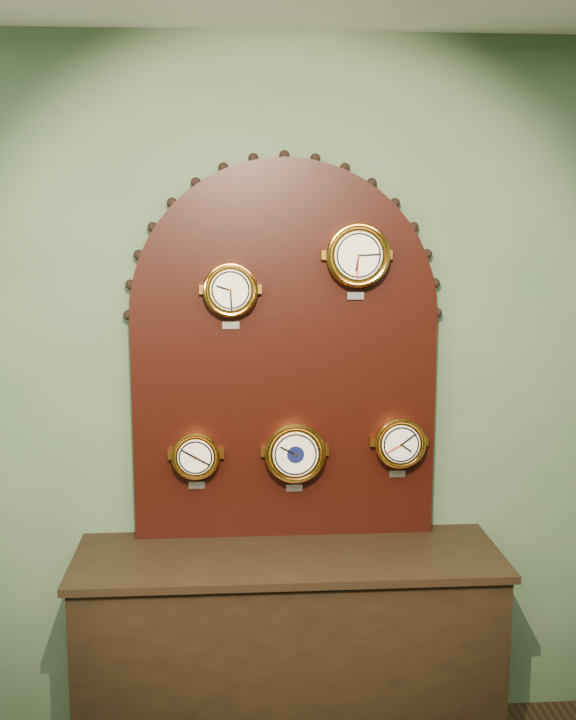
{
  "coord_description": "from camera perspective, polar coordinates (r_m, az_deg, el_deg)",
  "views": [
    {
      "loc": [
        -0.21,
        -0.85,
        2.09
      ],
      "look_at": [
        0.0,
        2.25,
        1.58
      ],
      "focal_mm": 42.33,
      "sensor_mm": 36.0,
      "label": 1
    }
  ],
  "objects": [
    {
      "name": "tide_clock",
      "position": [
        3.41,
        7.51,
        -5.51
      ],
      "size": [
        0.2,
        0.08,
        0.26
      ],
      "color": "orange",
      "rests_on": "display_board"
    },
    {
      "name": "shop_counter",
      "position": [
        3.52,
        0.02,
        -19.38
      ],
      "size": [
        1.6,
        0.5,
        0.8
      ],
      "primitive_type": "cube",
      "color": "black",
      "rests_on": "ground_plane"
    },
    {
      "name": "roman_clock",
      "position": [
        3.24,
        -3.89,
        4.75
      ],
      "size": [
        0.21,
        0.08,
        0.26
      ],
      "color": "orange",
      "rests_on": "display_board"
    },
    {
      "name": "arabic_clock",
      "position": [
        3.27,
        4.69,
        7.04
      ],
      "size": [
        0.25,
        0.08,
        0.3
      ],
      "color": "orange",
      "rests_on": "display_board"
    },
    {
      "name": "barometer",
      "position": [
        3.36,
        0.47,
        -6.23
      ],
      "size": [
        0.24,
        0.08,
        0.29
      ],
      "color": "orange",
      "rests_on": "display_board"
    },
    {
      "name": "wall_back",
      "position": [
        3.42,
        -0.28,
        -2.29
      ],
      "size": [
        4.0,
        0.0,
        4.0
      ],
      "primitive_type": "plane",
      "rotation": [
        1.57,
        0.0,
        0.0
      ],
      "color": "#435C3F",
      "rests_on": "ground"
    },
    {
      "name": "display_board",
      "position": [
        3.34,
        -0.23,
        1.34
      ],
      "size": [
        1.26,
        0.06,
        1.53
      ],
      "color": "black",
      "rests_on": "shop_counter"
    },
    {
      "name": "hygrometer",
      "position": [
        3.36,
        -6.21,
        -6.38
      ],
      "size": [
        0.19,
        0.08,
        0.24
      ],
      "color": "orange",
      "rests_on": "display_board"
    }
  ]
}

